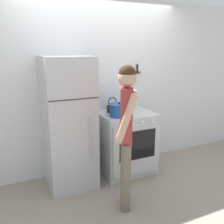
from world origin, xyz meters
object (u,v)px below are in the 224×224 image
object	(u,v)px
refrigerator	(69,124)
utensil_jar	(134,105)
stove_range	(127,142)
person	(126,130)
tea_kettle	(112,108)
dutch_oven_pot	(119,110)

from	to	relation	value
refrigerator	utensil_jar	world-z (taller)	refrigerator
stove_range	person	xyz separation A→B (m)	(-0.42, -0.77, 0.49)
stove_range	utensil_jar	distance (m)	0.58
refrigerator	person	distance (m)	0.91
tea_kettle	utensil_jar	distance (m)	0.36
dutch_oven_pot	person	distance (m)	0.71
tea_kettle	person	bearing A→B (deg)	-105.57
stove_range	utensil_jar	world-z (taller)	utensil_jar
stove_range	tea_kettle	bearing A→B (deg)	137.32
tea_kettle	utensil_jar	xyz separation A→B (m)	(0.36, 0.01, 0.00)
utensil_jar	tea_kettle	bearing A→B (deg)	-178.99
dutch_oven_pot	tea_kettle	world-z (taller)	tea_kettle
tea_kettle	dutch_oven_pot	bearing A→B (deg)	-93.18
refrigerator	person	size ratio (longest dim) A/B	1.04
dutch_oven_pot	utensil_jar	world-z (taller)	utensil_jar
stove_range	dutch_oven_pot	bearing A→B (deg)	-151.19
refrigerator	dutch_oven_pot	size ratio (longest dim) A/B	5.57
person	tea_kettle	bearing A→B (deg)	12.41
dutch_oven_pot	utensil_jar	size ratio (longest dim) A/B	1.16
refrigerator	stove_range	world-z (taller)	refrigerator
refrigerator	tea_kettle	world-z (taller)	refrigerator
utensil_jar	person	world-z (taller)	person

